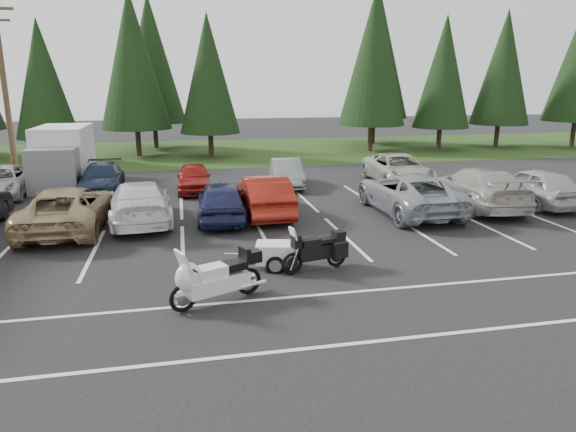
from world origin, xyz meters
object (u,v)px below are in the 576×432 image
(car_far_2, at_px, (194,178))
(touring_motorcycle, at_px, (217,273))
(car_near_5, at_px, (265,195))
(car_far_0, at_px, (0,182))
(car_near_3, at_px, (140,202))
(car_far_3, at_px, (286,173))
(cargo_trailer, at_px, (276,255))
(utility_pole, at_px, (5,91))
(car_far_4, at_px, (399,169))
(car_near_2, at_px, (67,209))
(car_near_8, at_px, (536,186))
(car_near_7, at_px, (479,187))
(car_far_1, at_px, (101,178))
(car_near_4, at_px, (221,200))
(adventure_motorcycle, at_px, (315,247))
(car_near_6, at_px, (408,193))
(box_truck, at_px, (61,157))

(car_far_2, xyz_separation_m, touring_motorcycle, (0.13, -13.16, 0.07))
(car_near_5, height_order, car_far_0, car_near_5)
(car_near_3, xyz_separation_m, car_far_3, (6.72, 5.56, -0.10))
(cargo_trailer, bearing_deg, utility_pole, 140.93)
(car_far_4, relative_size, touring_motorcycle, 2.03)
(car_near_2, bearing_deg, car_near_8, -178.65)
(utility_pole, distance_m, car_far_4, 19.38)
(car_near_7, bearing_deg, car_far_1, -16.37)
(car_near_4, relative_size, car_near_7, 0.77)
(car_far_0, distance_m, adventure_motorcycle, 16.78)
(car_near_3, xyz_separation_m, car_far_2, (2.15, 5.28, -0.10))
(car_near_3, bearing_deg, car_near_5, 176.08)
(car_near_5, xyz_separation_m, cargo_trailer, (-0.66, -5.96, -0.42))
(car_far_2, distance_m, cargo_trailer, 11.29)
(car_near_5, bearing_deg, car_near_6, 171.91)
(car_near_6, bearing_deg, car_near_4, -3.62)
(car_far_2, relative_size, touring_motorcycle, 1.47)
(car_near_2, relative_size, car_near_8, 1.18)
(car_near_7, bearing_deg, box_truck, -19.85)
(box_truck, distance_m, car_near_3, 9.15)
(car_near_2, xyz_separation_m, car_near_5, (7.14, 0.68, 0.02))
(car_far_4, relative_size, adventure_motorcycle, 2.43)
(car_far_2, bearing_deg, cargo_trailer, -79.52)
(car_far_2, height_order, adventure_motorcycle, adventure_motorcycle)
(car_near_3, distance_m, car_far_4, 13.50)
(car_near_7, distance_m, car_far_3, 9.15)
(car_far_1, distance_m, car_far_3, 8.87)
(box_truck, height_order, car_near_4, box_truck)
(box_truck, relative_size, car_near_5, 1.17)
(car_near_7, xyz_separation_m, car_far_3, (-6.94, 5.97, -0.17))
(touring_motorcycle, distance_m, cargo_trailer, 2.74)
(car_near_5, xyz_separation_m, car_near_8, (11.54, -0.65, 0.01))
(car_near_2, bearing_deg, car_far_3, -144.94)
(touring_motorcycle, bearing_deg, car_near_6, 17.51)
(adventure_motorcycle, bearing_deg, utility_pole, 115.12)
(car_near_4, relative_size, car_far_1, 0.96)
(car_near_2, bearing_deg, box_truck, -76.43)
(car_near_8, distance_m, car_far_1, 19.50)
(car_near_3, height_order, touring_motorcycle, car_near_3)
(car_far_4, bearing_deg, car_far_3, 177.83)
(car_near_2, relative_size, car_near_6, 0.96)
(utility_pole, distance_m, car_far_2, 9.63)
(utility_pole, xyz_separation_m, cargo_trailer, (10.37, -13.39, -4.33))
(car_far_4, bearing_deg, box_truck, 172.51)
(car_near_5, bearing_deg, car_far_4, -147.33)
(car_near_4, bearing_deg, car_near_6, 179.97)
(car_far_4, bearing_deg, cargo_trailer, -125.17)
(car_near_5, relative_size, car_far_2, 1.23)
(car_near_4, height_order, car_near_7, car_near_7)
(car_near_6, xyz_separation_m, touring_motorcycle, (-8.11, -7.17, -0.07))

